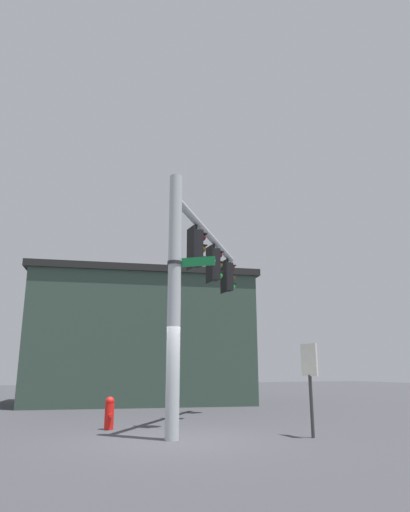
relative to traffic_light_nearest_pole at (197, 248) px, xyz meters
name	(u,v)px	position (x,y,z in m)	size (l,w,h in m)	color
ground_plane	(172,440)	(1.45, -1.19, -4.90)	(80.00, 80.00, 0.00)	#38383D
signal_pole	(174,299)	(1.45, -1.19, -1.74)	(0.32, 0.32, 6.31)	#ADB2B7
mast_arm	(209,236)	(-1.18, 0.93, 0.80)	(0.21, 0.21, 6.76)	#ADB2B7
traffic_light_nearest_pole	(197,248)	(0.00, 0.00, 0.00)	(0.54, 0.49, 1.31)	black
traffic_light_mid_inner	(215,264)	(-1.67, 1.34, 0.00)	(0.54, 0.49, 1.31)	black
traffic_light_mid_outer	(228,277)	(-3.33, 2.67, 0.00)	(0.54, 0.49, 1.31)	black
street_name_sign	(183,263)	(1.59, -1.02, -0.86)	(0.82, 0.98, 0.22)	#147238
storefront_building	(140,338)	(-9.94, 1.21, -1.90)	(8.66, 11.26, 5.96)	#33473D
tree_by_storefront	(133,301)	(-8.80, 0.46, -0.31)	(2.80, 2.80, 6.01)	#4C3823
fire_hydrant	(109,413)	(-0.94, -2.08, -4.48)	(0.35, 0.24, 0.82)	red
historical_marker	(310,375)	(2.40, 1.92, -3.49)	(0.60, 0.08, 2.13)	#333333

